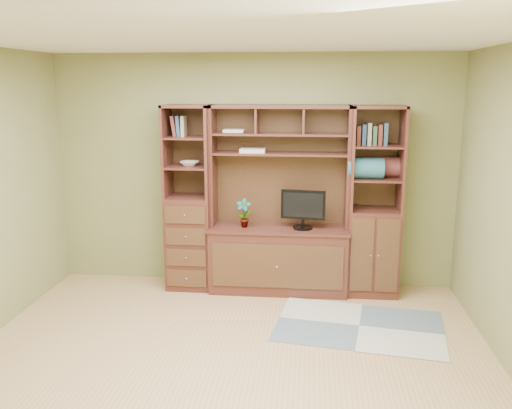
# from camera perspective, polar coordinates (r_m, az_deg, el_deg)

# --- Properties ---
(room) EXTENTS (4.60, 4.10, 2.64)m
(room) POSITION_cam_1_polar(r_m,az_deg,el_deg) (4.16, -3.20, -0.88)
(room) COLOR tan
(room) RESTS_ON ground
(center_hutch) EXTENTS (1.54, 0.53, 2.05)m
(center_hutch) POSITION_cam_1_polar(r_m,az_deg,el_deg) (5.88, 2.44, 0.38)
(center_hutch) COLOR #482019
(center_hutch) RESTS_ON ground
(left_tower) EXTENTS (0.50, 0.45, 2.05)m
(left_tower) POSITION_cam_1_polar(r_m,az_deg,el_deg) (6.05, -7.03, 0.66)
(left_tower) COLOR #482019
(left_tower) RESTS_ON ground
(right_tower) EXTENTS (0.55, 0.45, 2.05)m
(right_tower) POSITION_cam_1_polar(r_m,az_deg,el_deg) (5.95, 12.36, 0.24)
(right_tower) COLOR #482019
(right_tower) RESTS_ON ground
(rug) EXTENTS (1.69, 1.26, 0.01)m
(rug) POSITION_cam_1_polar(r_m,az_deg,el_deg) (5.39, 10.80, -12.45)
(rug) COLOR gray
(rug) RESTS_ON ground
(monitor) EXTENTS (0.50, 0.28, 0.59)m
(monitor) POSITION_cam_1_polar(r_m,az_deg,el_deg) (5.84, 4.99, 0.23)
(monitor) COLOR black
(monitor) RESTS_ON center_hutch
(orchid) EXTENTS (0.17, 0.11, 0.32)m
(orchid) POSITION_cam_1_polar(r_m,az_deg,el_deg) (5.91, -1.30, -0.90)
(orchid) COLOR #9B4B34
(orchid) RESTS_ON center_hutch
(magazines) EXTENTS (0.27, 0.20, 0.04)m
(magazines) POSITION_cam_1_polar(r_m,az_deg,el_deg) (5.90, -0.33, 5.73)
(magazines) COLOR beige
(magazines) RESTS_ON center_hutch
(bowl) EXTENTS (0.20, 0.20, 0.05)m
(bowl) POSITION_cam_1_polar(r_m,az_deg,el_deg) (5.98, -7.01, 4.31)
(bowl) COLOR beige
(bowl) RESTS_ON left_tower
(blanket_teal) EXTENTS (0.37, 0.22, 0.22)m
(blanket_teal) POSITION_cam_1_polar(r_m,az_deg,el_deg) (5.82, 11.45, 3.76)
(blanket_teal) COLOR #285C6A
(blanket_teal) RESTS_ON right_tower
(blanket_red) EXTENTS (0.39, 0.21, 0.21)m
(blanket_red) POSITION_cam_1_polar(r_m,az_deg,el_deg) (5.97, 12.96, 3.89)
(blanket_red) COLOR brown
(blanket_red) RESTS_ON right_tower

